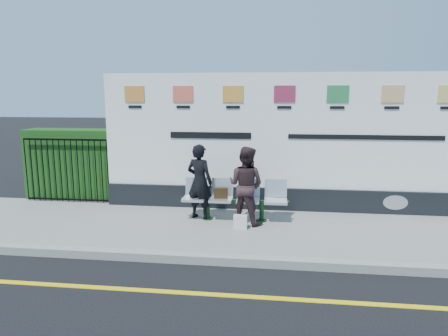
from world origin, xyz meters
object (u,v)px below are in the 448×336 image
object	(u,v)px
woman_right	(246,185)
billboard	(283,152)
bench	(234,209)
woman_left	(200,182)

from	to	relation	value
woman_right	billboard	bearing A→B (deg)	-100.44
bench	billboard	bearing A→B (deg)	43.68
bench	woman_right	world-z (taller)	woman_right
woman_left	woman_right	xyz separation A→B (m)	(0.96, -0.19, -0.00)
woman_right	bench	bearing A→B (deg)	-9.63
woman_left	woman_right	bearing A→B (deg)	-170.52
bench	woman_right	xyz separation A→B (m)	(0.24, -0.16, 0.55)
billboard	bench	size ratio (longest dim) A/B	3.77
billboard	bench	xyz separation A→B (m)	(-0.98, -0.93, -1.07)
bench	woman_right	size ratio (longest dim) A/B	1.37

